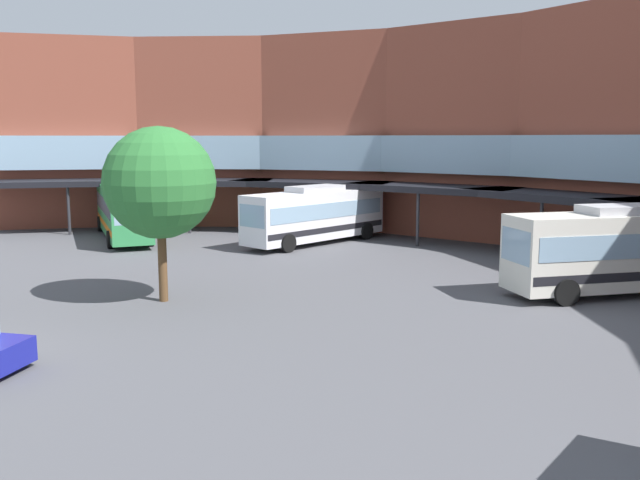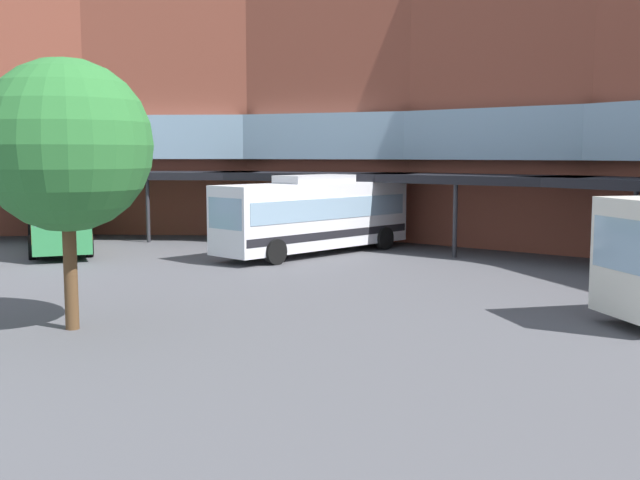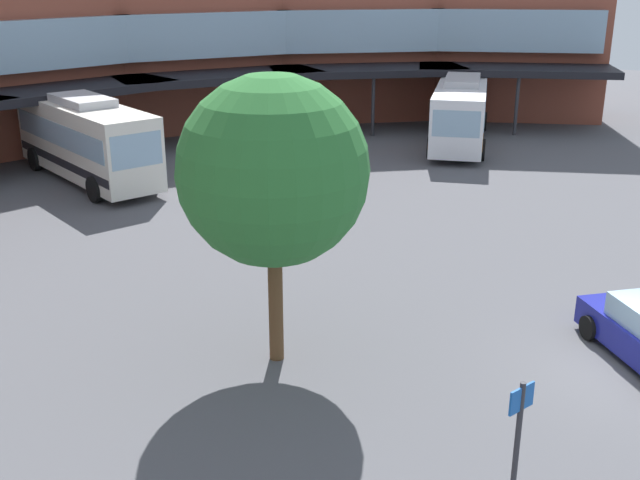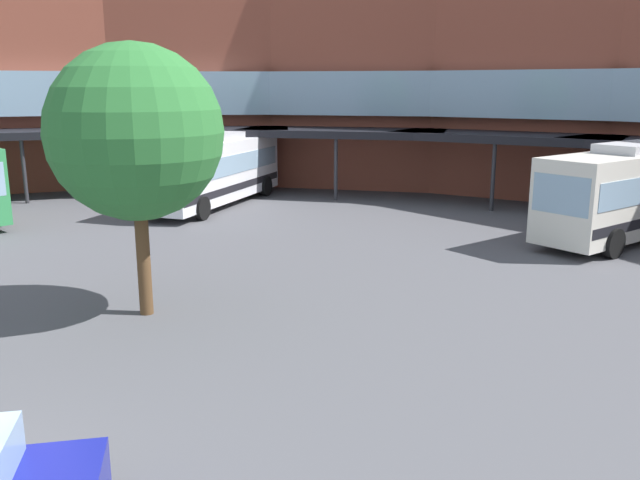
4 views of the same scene
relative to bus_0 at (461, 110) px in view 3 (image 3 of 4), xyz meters
name	(u,v)px [view 3 (image 3 of 4)]	position (x,y,z in m)	size (l,w,h in m)	color
ground_plane	(633,373)	(-22.13, -12.29, -1.84)	(118.66, 118.66, 0.00)	#515156
bus_0	(461,110)	(0.00, 0.00, 0.00)	(11.43, 5.73, 3.63)	white
bus_2	(86,139)	(-15.61, 12.18, 0.11)	(6.02, 10.25, 3.86)	silver
plaza_tree	(273,171)	(-25.73, -4.30, 3.03)	(4.53, 4.53, 7.15)	brown
stop_sign_post	(517,443)	(-29.05, -11.20, -0.04)	(0.57, 0.26, 2.96)	#2D2D33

